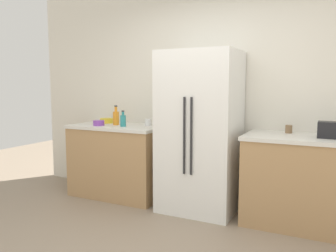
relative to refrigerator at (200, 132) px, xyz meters
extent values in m
cube|color=silver|center=(0.13, 0.42, 0.59)|extent=(5.57, 0.10, 3.02)
cube|color=tan|center=(-1.15, 0.03, -0.47)|extent=(1.21, 0.66, 0.90)
cube|color=silver|center=(-1.15, 0.03, 0.00)|extent=(1.24, 0.69, 0.04)
cube|color=tan|center=(1.12, 0.03, -0.47)|extent=(1.15, 0.66, 0.90)
cube|color=silver|center=(1.12, 0.03, 0.00)|extent=(1.18, 0.69, 0.04)
cube|color=white|center=(0.00, 0.00, 0.00)|extent=(0.86, 0.69, 1.84)
cylinder|color=#262628|center=(-0.04, -0.36, 0.00)|extent=(0.02, 0.02, 0.83)
cylinder|color=#262628|center=(0.04, -0.36, 0.00)|extent=(0.02, 0.02, 0.83)
cube|color=black|center=(1.37, 0.01, 0.10)|extent=(0.26, 0.16, 0.16)
cylinder|color=teal|center=(-1.00, -0.08, 0.09)|extent=(0.07, 0.07, 0.14)
cylinder|color=teal|center=(-1.00, -0.08, 0.18)|extent=(0.03, 0.03, 0.05)
cylinder|color=#333338|center=(-1.00, -0.08, 0.21)|extent=(0.04, 0.04, 0.02)
cylinder|color=orange|center=(-1.18, 0.03, 0.11)|extent=(0.08, 0.08, 0.17)
cylinder|color=orange|center=(-1.18, 0.03, 0.23)|extent=(0.04, 0.04, 0.07)
cylinder|color=#333338|center=(-1.18, 0.03, 0.27)|extent=(0.04, 0.04, 0.02)
cylinder|color=white|center=(-0.77, 0.16, 0.06)|extent=(0.08, 0.08, 0.09)
cylinder|color=brown|center=(0.95, 0.21, 0.06)|extent=(0.07, 0.07, 0.09)
cylinder|color=purple|center=(-1.35, -0.12, 0.05)|extent=(0.15, 0.15, 0.07)
cylinder|color=yellow|center=(-1.44, 0.17, 0.05)|extent=(0.18, 0.18, 0.07)
camera|label=1|loc=(1.39, -3.66, 0.53)|focal=36.47mm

